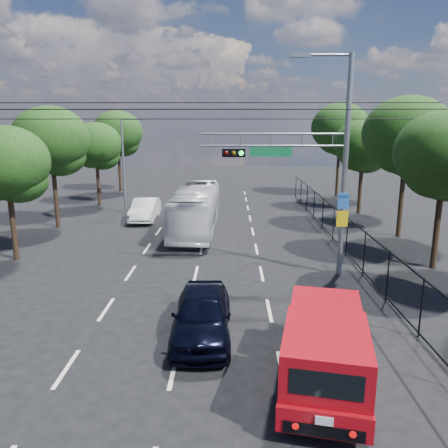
{
  "coord_description": "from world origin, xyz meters",
  "views": [
    {
      "loc": [
        1.55,
        -10.9,
        6.66
      ],
      "look_at": [
        1.32,
        5.91,
        2.8
      ],
      "focal_mm": 35.0,
      "sensor_mm": 36.0,
      "label": 1
    }
  ],
  "objects_px": {
    "signal_mast": "(317,158)",
    "red_pickup": "(325,347)",
    "white_van": "(145,210)",
    "navy_hatchback": "(202,314)",
    "white_bus": "(196,209)"
  },
  "relations": [
    {
      "from": "navy_hatchback",
      "to": "red_pickup",
      "type": "bearing_deg",
      "value": -38.97
    },
    {
      "from": "navy_hatchback",
      "to": "white_van",
      "type": "relative_size",
      "value": 0.98
    },
    {
      "from": "navy_hatchback",
      "to": "white_van",
      "type": "height_order",
      "value": "navy_hatchback"
    },
    {
      "from": "white_bus",
      "to": "navy_hatchback",
      "type": "bearing_deg",
      "value": -83.4
    },
    {
      "from": "signal_mast",
      "to": "white_bus",
      "type": "height_order",
      "value": "signal_mast"
    },
    {
      "from": "signal_mast",
      "to": "red_pickup",
      "type": "height_order",
      "value": "signal_mast"
    },
    {
      "from": "white_van",
      "to": "signal_mast",
      "type": "bearing_deg",
      "value": -49.98
    },
    {
      "from": "signal_mast",
      "to": "white_van",
      "type": "bearing_deg",
      "value": 130.77
    },
    {
      "from": "navy_hatchback",
      "to": "white_van",
      "type": "distance_m",
      "value": 18.1
    },
    {
      "from": "navy_hatchback",
      "to": "white_van",
      "type": "bearing_deg",
      "value": 105.81
    },
    {
      "from": "navy_hatchback",
      "to": "white_bus",
      "type": "bearing_deg",
      "value": 94.4
    },
    {
      "from": "signal_mast",
      "to": "white_van",
      "type": "distance_m",
      "value": 15.6
    },
    {
      "from": "signal_mast",
      "to": "white_bus",
      "type": "bearing_deg",
      "value": 125.44
    },
    {
      "from": "red_pickup",
      "to": "white_van",
      "type": "distance_m",
      "value": 21.7
    },
    {
      "from": "signal_mast",
      "to": "red_pickup",
      "type": "distance_m",
      "value": 9.7
    }
  ]
}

